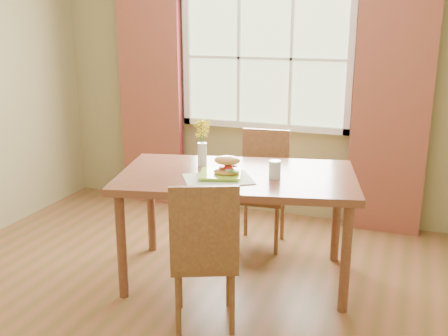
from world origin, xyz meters
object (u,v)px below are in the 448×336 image
at_px(croissant_sandwich, 227,166).
at_px(dining_table, 237,185).
at_px(chair_near, 204,250).
at_px(flower_vase, 202,136).
at_px(water_glass, 275,170).
at_px(chair_far, 263,183).

bearing_deg(croissant_sandwich, dining_table, 61.38).
bearing_deg(chair_near, dining_table, 69.35).
relative_size(chair_near, croissant_sandwich, 4.58).
bearing_deg(flower_vase, water_glass, -11.89).
relative_size(chair_far, croissant_sandwich, 4.58).
height_order(croissant_sandwich, water_glass, croissant_sandwich).
height_order(chair_far, flower_vase, flower_vase).
xyz_separation_m(dining_table, croissant_sandwich, (-0.03, -0.12, 0.17)).
bearing_deg(flower_vase, croissant_sandwich, -40.16).
xyz_separation_m(dining_table, water_glass, (0.27, -0.01, 0.14)).
bearing_deg(dining_table, flower_vase, 147.15).
distance_m(dining_table, croissant_sandwich, 0.21).
relative_size(chair_far, flower_vase, 2.73).
distance_m(dining_table, water_glass, 0.31).
bearing_deg(water_glass, chair_far, 111.65).
xyz_separation_m(dining_table, chair_near, (0.03, -0.70, -0.19)).
bearing_deg(chair_far, croissant_sandwich, -97.22).
height_order(croissant_sandwich, flower_vase, flower_vase).
height_order(chair_far, croissant_sandwich, same).
distance_m(dining_table, chair_near, 0.72).
bearing_deg(croissant_sandwich, flower_vase, 125.33).
xyz_separation_m(croissant_sandwich, water_glass, (0.31, 0.11, -0.03)).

